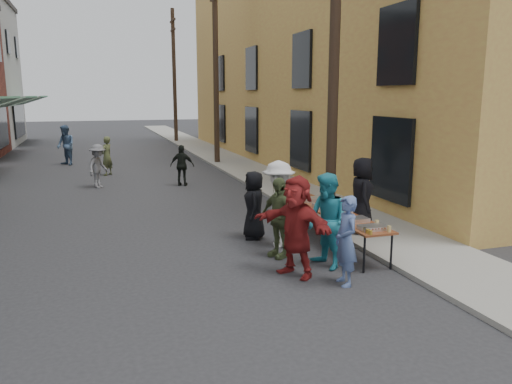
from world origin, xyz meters
TOP-DOWN VIEW (x-y plane):
  - ground at (0.00, 0.00)m, footprint 120.00×120.00m
  - sidewalk at (5.00, 15.00)m, footprint 2.20×60.00m
  - building_ochre at (11.10, 14.00)m, footprint 10.00×28.00m
  - utility_pole_near at (4.30, 3.00)m, footprint 0.26×0.26m
  - utility_pole_mid at (4.30, 15.00)m, footprint 0.26×0.26m
  - utility_pole_far at (4.30, 27.00)m, footprint 0.26×0.26m
  - serving_table at (3.56, 1.41)m, footprint 0.70×4.00m
  - catering_tray_sausage at (3.56, -0.24)m, footprint 0.50×0.33m
  - catering_tray_foil_b at (3.56, 0.41)m, footprint 0.50×0.33m
  - catering_tray_buns at (3.56, 1.11)m, footprint 0.50×0.33m
  - catering_tray_foil_d at (3.56, 1.81)m, footprint 0.50×0.33m
  - catering_tray_buns_end at (3.56, 2.51)m, footprint 0.50×0.33m
  - condiment_jar_a at (3.34, -0.54)m, footprint 0.07×0.07m
  - condiment_jar_b at (3.34, -0.44)m, footprint 0.07×0.07m
  - condiment_jar_c at (3.34, -0.34)m, footprint 0.07×0.07m
  - cup_stack at (3.76, -0.49)m, footprint 0.08×0.08m
  - guest_front_a at (2.04, 2.36)m, footprint 0.67×0.86m
  - guest_front_b at (2.66, -0.87)m, footprint 0.42×0.60m
  - guest_front_c at (2.74, 0.02)m, footprint 0.83×0.99m
  - guest_front_d at (2.35, 1.58)m, footprint 0.98×1.35m
  - guest_front_e at (2.10, 0.92)m, footprint 0.74×1.05m
  - guest_queue_back at (2.02, -0.18)m, footprint 1.30×1.78m
  - server at (4.47, 1.73)m, footprint 0.83×1.00m
  - passerby_left at (-1.23, 10.19)m, footprint 1.04×1.16m
  - passerby_mid at (1.67, 9.65)m, footprint 0.95×0.69m
  - passerby_right at (-0.84, 13.02)m, footprint 0.66×0.70m
  - passerby_far at (-2.56, 16.78)m, footprint 1.09×1.16m

SIDE VIEW (x-z plane):
  - ground at x=0.00m, z-range 0.00..0.00m
  - sidewalk at x=5.00m, z-range 0.00..0.10m
  - serving_table at x=3.56m, z-range 0.34..1.09m
  - passerby_mid at x=1.67m, z-range 0.00..1.49m
  - passerby_left at x=-1.23m, z-range 0.00..1.55m
  - guest_front_a at x=2.04m, z-range 0.00..1.57m
  - catering_tray_sausage at x=3.56m, z-range 0.75..0.83m
  - catering_tray_foil_b at x=3.56m, z-range 0.75..0.83m
  - catering_tray_buns at x=3.56m, z-range 0.75..0.83m
  - catering_tray_foil_d at x=3.56m, z-range 0.75..0.83m
  - catering_tray_buns_end at x=3.56m, z-range 0.75..0.83m
  - condiment_jar_a at x=3.34m, z-range 0.75..0.83m
  - condiment_jar_b at x=3.34m, z-range 0.75..0.83m
  - condiment_jar_c at x=3.34m, z-range 0.75..0.83m
  - guest_front_b at x=2.66m, z-range 0.00..1.58m
  - passerby_right at x=-0.84m, z-range 0.00..1.60m
  - cup_stack at x=3.76m, z-range 0.75..0.87m
  - guest_front_e at x=2.10m, z-range 0.00..1.65m
  - guest_front_c at x=2.74m, z-range 0.00..1.83m
  - guest_queue_back at x=2.02m, z-range 0.00..1.86m
  - passerby_far at x=-2.56m, z-range 0.00..1.89m
  - guest_front_d at x=2.35m, z-range 0.00..1.89m
  - server at x=4.47m, z-range 0.10..1.86m
  - utility_pole_near at x=4.30m, z-range 0.00..9.00m
  - utility_pole_mid at x=4.30m, z-range 0.00..9.00m
  - utility_pole_far at x=4.30m, z-range 0.00..9.00m
  - building_ochre at x=11.10m, z-range 0.00..10.00m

